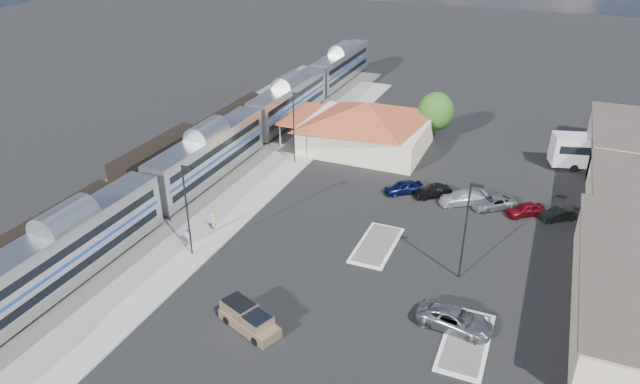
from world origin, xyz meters
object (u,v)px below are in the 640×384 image
at_px(suv, 456,319).
at_px(pickup_truck, 249,320).
at_px(station_depot, 366,125).
at_px(coach_bus, 608,151).

bearing_deg(suv, pickup_truck, 121.25).
xyz_separation_m(pickup_truck, suv, (14.25, 6.05, -0.06)).
height_order(station_depot, coach_bus, station_depot).
xyz_separation_m(station_depot, pickup_truck, (3.24, -36.74, -2.28)).
height_order(station_depot, suv, station_depot).
bearing_deg(pickup_truck, coach_bus, -10.02).
relative_size(pickup_truck, coach_bus, 0.42).
height_order(pickup_truck, suv, pickup_truck).
bearing_deg(station_depot, suv, -60.32).
relative_size(station_depot, coach_bus, 1.40).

